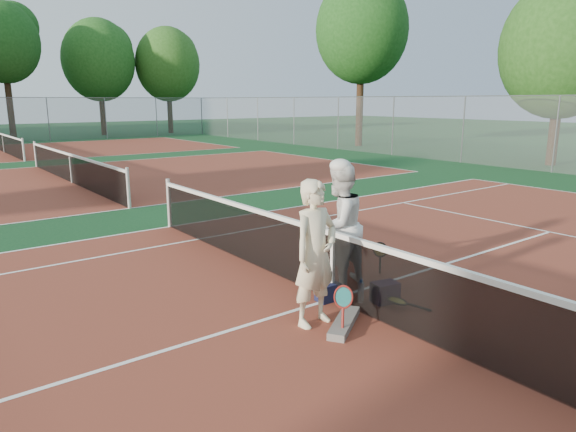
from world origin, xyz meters
The scene contains 22 objects.
ground centered at (0.00, 0.00, 0.00)m, with size 130.00×130.00×0.00m, color #0F3719.
court_main centered at (0.00, 0.00, 0.00)m, with size 23.77×10.97×0.01m, color maroon.
court_far_a centered at (0.00, 13.50, 0.00)m, with size 23.77×10.97×0.01m, color maroon.
court_far_b centered at (0.00, 27.00, 0.00)m, with size 23.77×10.97×0.01m, color maroon.
net_main centered at (0.00, 0.00, 0.51)m, with size 0.10×10.98×1.02m, color black, non-canonical shape.
net_far_a centered at (0.00, 13.50, 0.51)m, with size 0.10×10.98×1.02m, color black, non-canonical shape.
net_far_b centered at (0.00, 27.00, 0.51)m, with size 0.10×10.98×1.02m, color black, non-canonical shape.
fence_right centered at (16.00, 6.75, 1.50)m, with size 54.50×0.06×3.00m, color slate, non-canonical shape.
player_a centered at (-0.72, -0.47, 0.94)m, with size 0.69×0.45×1.88m, color beige.
player_b centered at (0.48, 0.39, 0.95)m, with size 0.93×0.72×1.91m, color white.
racket_red centered at (-0.60, -0.87, 0.29)m, with size 0.19×0.27×0.59m, color maroon, non-canonical shape.
racket_black_held centered at (1.29, 0.27, 0.29)m, with size 0.21×0.27×0.58m, color black, non-canonical shape.
racket_spare centered at (0.50, -0.79, 0.07)m, with size 0.59×0.27×0.15m, color black, non-canonical shape.
sports_bag_navy centered at (-0.08, 0.00, 0.13)m, with size 0.33×0.22×0.26m, color black.
sports_bag_purple centered at (0.53, -0.54, 0.15)m, with size 0.36×0.25×0.30m, color black.
net_cover_canvas centered at (-0.49, -0.78, 0.05)m, with size 0.93×0.22×0.10m, color #605B57.
water_bottle centered at (0.25, -0.33, 0.15)m, with size 0.09×0.09×0.30m, color #C9E8FF.
tree_back_3 centered at (2.10, 36.42, 6.70)m, with size 4.86×4.86×9.53m.
tree_back_4 centered at (9.17, 38.28, 5.94)m, with size 5.69×5.69×9.23m.
tree_back_5 centered at (14.77, 37.52, 5.80)m, with size 5.45×5.45×8.95m.
tree_right_0 centered at (18.34, 5.86, 4.98)m, with size 5.19×5.19×7.97m.
tree_right_1 centered at (18.62, 18.12, 6.97)m, with size 5.60×5.60×10.21m.
Camera 1 is at (-4.73, -5.17, 2.82)m, focal length 32.00 mm.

